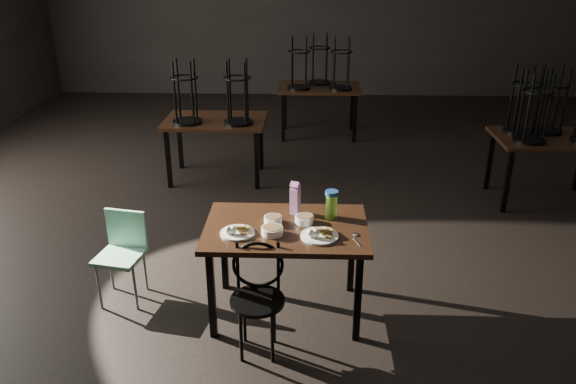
{
  "coord_description": "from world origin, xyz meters",
  "views": [
    {
      "loc": [
        -0.13,
        -4.8,
        2.63
      ],
      "look_at": [
        -0.28,
        -0.73,
        0.85
      ],
      "focal_mm": 35.0,
      "sensor_mm": 36.0,
      "label": 1
    }
  ],
  "objects_px": {
    "juice_carton": "(295,199)",
    "school_chair": "(123,248)",
    "main_table": "(286,236)",
    "water_bottle": "(331,204)",
    "bentwood_chair": "(258,290)"
  },
  "relations": [
    {
      "from": "main_table",
      "to": "water_bottle",
      "type": "height_order",
      "value": "water_bottle"
    },
    {
      "from": "main_table",
      "to": "bentwood_chair",
      "type": "height_order",
      "value": "bentwood_chair"
    },
    {
      "from": "bentwood_chair",
      "to": "main_table",
      "type": "bearing_deg",
      "value": 64.83
    },
    {
      "from": "juice_carton",
      "to": "school_chair",
      "type": "bearing_deg",
      "value": -178.4
    },
    {
      "from": "juice_carton",
      "to": "bentwood_chair",
      "type": "relative_size",
      "value": 0.33
    },
    {
      "from": "juice_carton",
      "to": "water_bottle",
      "type": "relative_size",
      "value": 1.21
    },
    {
      "from": "water_bottle",
      "to": "school_chair",
      "type": "relative_size",
      "value": 0.3
    },
    {
      "from": "bentwood_chair",
      "to": "school_chair",
      "type": "distance_m",
      "value": 1.28
    },
    {
      "from": "water_bottle",
      "to": "bentwood_chair",
      "type": "height_order",
      "value": "water_bottle"
    },
    {
      "from": "juice_carton",
      "to": "school_chair",
      "type": "xyz_separation_m",
      "value": [
        -1.37,
        -0.04,
        -0.43
      ]
    },
    {
      "from": "juice_carton",
      "to": "water_bottle",
      "type": "xyz_separation_m",
      "value": [
        0.27,
        -0.06,
        -0.01
      ]
    },
    {
      "from": "main_table",
      "to": "juice_carton",
      "type": "bearing_deg",
      "value": 74.53
    },
    {
      "from": "juice_carton",
      "to": "school_chair",
      "type": "relative_size",
      "value": 0.36
    },
    {
      "from": "main_table",
      "to": "juice_carton",
      "type": "distance_m",
      "value": 0.3
    },
    {
      "from": "school_chair",
      "to": "main_table",
      "type": "bearing_deg",
      "value": 2.93
    }
  ]
}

